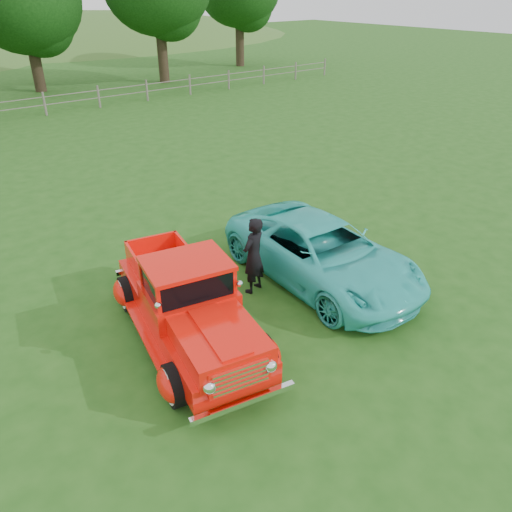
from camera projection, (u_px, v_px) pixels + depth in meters
ground at (269, 339)px, 9.88m from camera, size 140.00×140.00×0.00m
tree_near_east at (23, 1)px, 29.94m from camera, size 6.80×6.80×8.33m
red_pickup at (188, 305)px, 9.53m from camera, size 2.95×5.23×1.78m
teal_sedan at (322, 253)px, 11.53m from camera, size 2.68×5.32×1.44m
man at (253, 256)px, 11.04m from camera, size 0.75×0.61×1.80m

